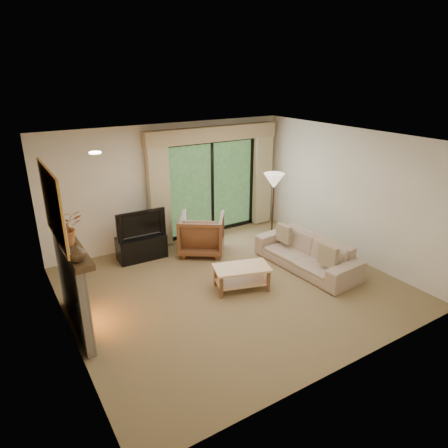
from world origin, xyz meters
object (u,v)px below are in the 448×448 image
media_console (142,247)px  armchair (202,234)px  sofa (307,253)px  coffee_table (242,278)px

media_console → armchair: 1.26m
media_console → armchair: size_ratio=1.05×
armchair → sofa: (1.37, -1.70, -0.11)m
armchair → coffee_table: 1.72m
media_console → sofa: size_ratio=0.45×
media_console → coffee_table: media_console is taller
sofa → coffee_table: (-1.52, -0.01, -0.10)m
media_console → coffee_table: 2.34m
armchair → sofa: size_ratio=0.43×
media_console → armchair: (1.19, -0.39, 0.18)m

